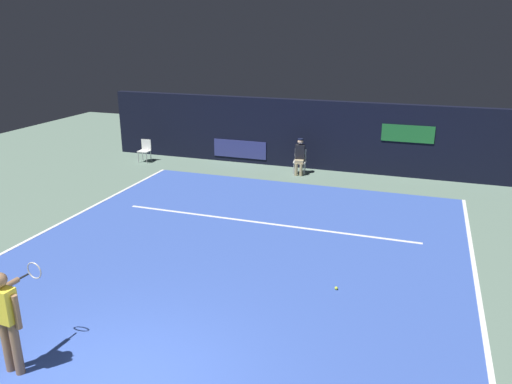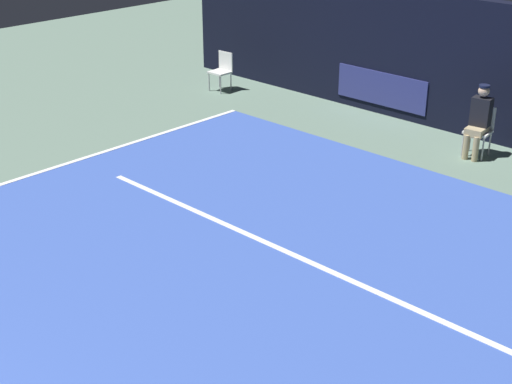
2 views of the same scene
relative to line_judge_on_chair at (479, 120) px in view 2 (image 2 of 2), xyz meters
The scene contains 5 objects.
ground_plane 7.22m from the line_judge_on_chair, 87.64° to the right, with size 33.15×33.15×0.00m, color slate.
court_surface 7.21m from the line_judge_on_chair, 87.64° to the right, with size 10.73×11.99×0.01m, color #3856B2.
line_service 5.13m from the line_judge_on_chair, 86.67° to the right, with size 8.37×0.10×0.01m, color white.
line_judge_on_chair is the anchor object (origin of this frame).
courtside_chair_near 6.34m from the line_judge_on_chair, behind, with size 0.45×0.43×0.88m.
Camera 2 is at (5.55, 0.29, 4.99)m, focal length 52.33 mm.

